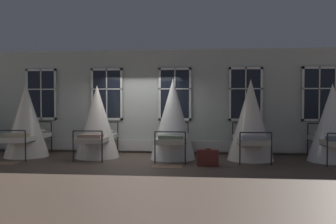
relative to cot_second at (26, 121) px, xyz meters
name	(u,v)px	position (x,y,z in m)	size (l,w,h in m)	color
ground	(133,159)	(3.39, -0.22, -1.09)	(30.30, 30.30, 0.00)	#4C3D33
back_wall_with_windows	(141,101)	(3.39, 1.22, 0.61)	(16.15, 0.10, 3.40)	#B2B7AD
window_bank	(141,122)	(3.39, 1.10, -0.08)	(12.45, 0.10, 2.73)	black
cot_second	(26,121)	(0.00, 0.00, 0.00)	(1.35, 1.94, 2.26)	black
cot_third	(97,122)	(2.24, 0.05, -0.03)	(1.35, 1.92, 2.20)	black
cot_fourth	(173,120)	(4.56, 0.01, 0.06)	(1.35, 1.92, 2.38)	black
cot_fifth	(250,121)	(6.83, 0.03, 0.05)	(1.35, 1.94, 2.36)	black
cot_sixth	(332,124)	(9.11, 0.01, -0.02)	(1.35, 1.92, 2.22)	black
rug_second	(3,163)	(-0.02, -1.29, -1.09)	(0.80, 0.56, 0.01)	brown
rug_fourth	(167,166)	(4.53, -1.29, -1.09)	(0.80, 0.56, 0.01)	brown
suitcase_dark	(208,158)	(5.59, -1.13, -0.87)	(0.58, 0.26, 0.47)	#5B231E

